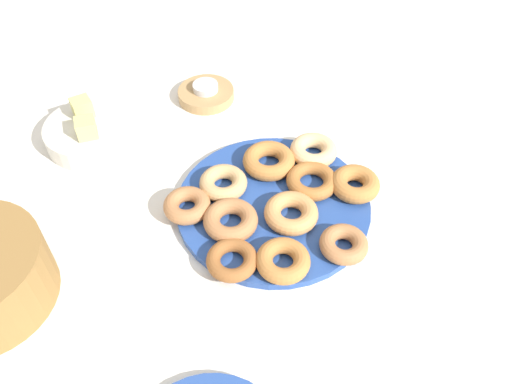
% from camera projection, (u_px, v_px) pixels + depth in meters
% --- Properties ---
extents(ground_plane, '(2.40, 2.40, 0.00)m').
position_uv_depth(ground_plane, '(273.00, 208.00, 0.89)').
color(ground_plane, white).
extents(donut_plate, '(0.33, 0.33, 0.01)m').
position_uv_depth(donut_plate, '(273.00, 205.00, 0.89)').
color(donut_plate, '#284C9E').
rests_on(donut_plate, ground_plane).
extents(donut_0, '(0.12, 0.12, 0.03)m').
position_uv_depth(donut_0, '(231.00, 220.00, 0.84)').
color(donut_0, '#B27547').
rests_on(donut_0, donut_plate).
extents(donut_1, '(0.11, 0.11, 0.03)m').
position_uv_depth(donut_1, '(223.00, 183.00, 0.90)').
color(donut_1, tan).
rests_on(donut_1, donut_plate).
extents(donut_2, '(0.13, 0.13, 0.03)m').
position_uv_depth(donut_2, '(269.00, 161.00, 0.93)').
color(donut_2, '#BC7A3D').
rests_on(donut_2, donut_plate).
extents(donut_3, '(0.11, 0.11, 0.03)m').
position_uv_depth(donut_3, '(355.00, 184.00, 0.89)').
color(donut_3, '#BC7A3D').
rests_on(donut_3, donut_plate).
extents(donut_4, '(0.12, 0.12, 0.03)m').
position_uv_depth(donut_4, '(283.00, 261.00, 0.78)').
color(donut_4, '#BC7A3D').
rests_on(donut_4, donut_plate).
extents(donut_5, '(0.13, 0.13, 0.03)m').
position_uv_depth(donut_5, '(291.00, 213.00, 0.85)').
color(donut_5, tan).
rests_on(donut_5, donut_plate).
extents(donut_6, '(0.09, 0.09, 0.03)m').
position_uv_depth(donut_6, '(313.00, 151.00, 0.95)').
color(donut_6, '#EABC84').
rests_on(donut_6, donut_plate).
extents(donut_7, '(0.11, 0.11, 0.03)m').
position_uv_depth(donut_7, '(344.00, 244.00, 0.81)').
color(donut_7, '#B27547').
rests_on(donut_7, donut_plate).
extents(donut_8, '(0.13, 0.13, 0.02)m').
position_uv_depth(donut_8, '(312.00, 181.00, 0.90)').
color(donut_8, '#AD6B33').
rests_on(donut_8, donut_plate).
extents(donut_9, '(0.09, 0.09, 0.03)m').
position_uv_depth(donut_9, '(187.00, 204.00, 0.86)').
color(donut_9, '#B27547').
rests_on(donut_9, donut_plate).
extents(donut_10, '(0.11, 0.11, 0.02)m').
position_uv_depth(donut_10, '(232.00, 260.00, 0.79)').
color(donut_10, '#995B2D').
rests_on(donut_10, donut_plate).
extents(candle_holder, '(0.12, 0.12, 0.02)m').
position_uv_depth(candle_holder, '(206.00, 94.00, 1.10)').
color(candle_holder, tan).
rests_on(candle_holder, ground_plane).
extents(tealight, '(0.05, 0.05, 0.01)m').
position_uv_depth(tealight, '(205.00, 87.00, 1.08)').
color(tealight, silver).
rests_on(tealight, candle_holder).
extents(fruit_bowl, '(0.18, 0.18, 0.04)m').
position_uv_depth(fruit_bowl, '(92.00, 133.00, 1.00)').
color(fruit_bowl, silver).
rests_on(fruit_bowl, ground_plane).
extents(melon_chunk_left, '(0.04, 0.04, 0.04)m').
position_uv_depth(melon_chunk_left, '(86.00, 128.00, 0.95)').
color(melon_chunk_left, '#DBD67A').
rests_on(melon_chunk_left, fruit_bowl).
extents(melon_chunk_right, '(0.05, 0.05, 0.04)m').
position_uv_depth(melon_chunk_right, '(82.00, 108.00, 0.99)').
color(melon_chunk_right, '#DBD67A').
rests_on(melon_chunk_right, fruit_bowl).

